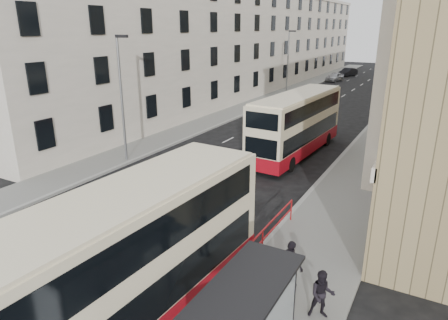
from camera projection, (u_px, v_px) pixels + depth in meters
The scene contains 18 objects.
ground at pixel (30, 287), 13.87m from camera, with size 200.00×200.00×0.00m, color black.
pavement_right at pixel (392, 129), 35.02m from camera, with size 4.00×120.00×0.15m, color slate.
pavement_left at pixel (236, 111), 42.16m from camera, with size 3.00×120.00×0.15m, color slate.
kerb_right at pixel (369, 126), 35.94m from camera, with size 0.25×120.00×0.15m, color gray.
kerb_left at pixel (249, 113), 41.47m from camera, with size 0.25×120.00×0.15m, color gray.
road_markings at pixel (341, 97), 51.16m from camera, with size 10.00×110.00×0.01m, color silver, non-canonical shape.
terrace_left at pixel (250, 42), 55.68m from camera, with size 9.18×79.00×13.25m.
guard_railing at pixel (263, 237), 15.48m from camera, with size 0.06×6.56×1.01m.
street_lamp_near at pixel (122, 92), 25.26m from camera, with size 0.93×0.18×8.00m.
street_lamp_far at pixel (288, 60), 50.12m from camera, with size 0.93×0.18×8.00m.
double_decker_front at pixel (113, 276), 10.62m from camera, with size 3.16×11.44×4.52m.
double_decker_rear at pixel (297, 124), 27.51m from camera, with size 3.10×10.93×4.31m.
pedestrian_mid at pixel (322, 295), 12.03m from camera, with size 0.77×0.60×1.58m, color black.
pedestrian_far at pixel (291, 264), 13.42m from camera, with size 1.01×0.42×1.72m, color black.
white_van at pixel (306, 93), 49.14m from camera, with size 2.69×5.83×1.62m, color white.
car_silver at pixel (335, 77), 65.48m from camera, with size 1.74×4.32×1.47m, color #B6B8BF.
car_dark at pixel (348, 72), 72.16m from camera, with size 1.55×4.45×1.47m, color black.
car_red at pixel (389, 80), 61.80m from camera, with size 1.93×4.75×1.38m, color #A6172D.
Camera 1 is at (11.60, -6.98, 8.62)m, focal length 32.00 mm.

